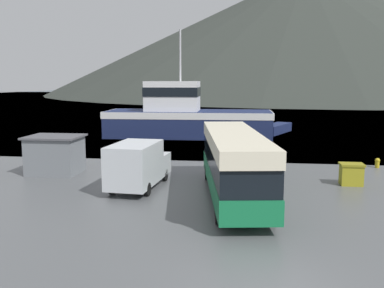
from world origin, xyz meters
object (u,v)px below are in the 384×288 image
at_px(tour_bus, 234,161).
at_px(delivery_van, 138,164).
at_px(storage_bin, 351,174).
at_px(small_boat, 276,129).
at_px(fishing_boat, 186,116).
at_px(dock_kiosk, 55,154).

xyz_separation_m(tour_bus, delivery_van, (-5.29, 1.21, -0.52)).
distance_m(storage_bin, small_boat, 24.40).
height_order(tour_bus, fishing_boat, fishing_boat).
xyz_separation_m(delivery_van, small_boat, (9.17, 26.55, -0.86)).
bearing_deg(fishing_boat, tour_bus, 12.46).
relative_size(fishing_boat, dock_kiosk, 5.19).
xyz_separation_m(fishing_boat, storage_bin, (12.48, -20.01, -1.54)).
xyz_separation_m(delivery_van, storage_bin, (11.89, 2.30, -0.72)).
height_order(tour_bus, dock_kiosk, tour_bus).
distance_m(tour_bus, dock_kiosk, 12.33).
distance_m(tour_bus, delivery_van, 5.45).
bearing_deg(tour_bus, storage_bin, 19.39).
relative_size(delivery_van, fishing_boat, 0.32).
bearing_deg(storage_bin, delivery_van, -169.04).
height_order(tour_bus, small_boat, tour_bus).
bearing_deg(small_boat, fishing_boat, -133.10).
height_order(delivery_van, fishing_boat, fishing_boat).
bearing_deg(delivery_van, storage_bin, 15.33).
bearing_deg(delivery_van, tour_bus, -8.49).
distance_m(storage_bin, dock_kiosk, 18.17).
bearing_deg(delivery_van, dock_kiosk, 158.19).
relative_size(tour_bus, delivery_van, 2.09).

